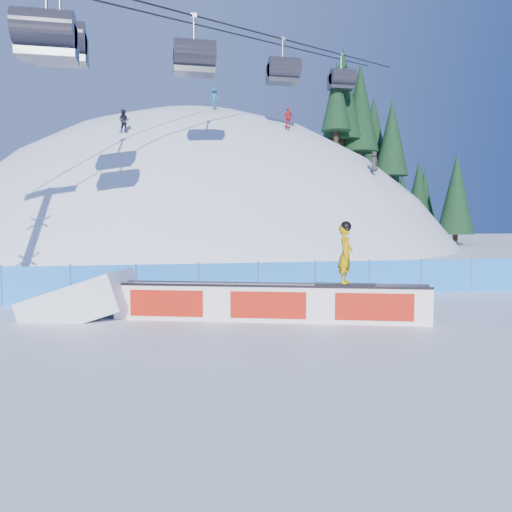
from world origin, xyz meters
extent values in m
plane|color=white|center=(0.00, 0.00, 0.00)|extent=(160.00, 160.00, 0.00)
sphere|color=white|center=(0.00, 42.00, -18.00)|extent=(64.00, 64.00, 64.00)
cylinder|color=black|center=(13.81, 43.86, 11.41)|extent=(0.50, 0.50, 1.40)
cone|color=black|center=(13.81, 43.86, 16.35)|extent=(3.82, 3.82, 8.68)
cylinder|color=black|center=(14.28, 39.80, 11.15)|extent=(0.50, 0.50, 1.40)
cone|color=black|center=(14.28, 39.80, 15.89)|extent=(3.64, 3.64, 8.27)
cylinder|color=black|center=(17.62, 45.22, 9.12)|extent=(0.50, 0.50, 1.40)
cone|color=black|center=(17.62, 45.22, 14.39)|extent=(4.11, 4.11, 9.34)
cylinder|color=black|center=(19.16, 42.03, 8.23)|extent=(0.50, 0.50, 1.40)
cone|color=black|center=(19.16, 42.03, 12.82)|extent=(3.51, 3.51, 7.98)
cylinder|color=black|center=(19.84, 45.35, 7.48)|extent=(0.50, 0.50, 1.40)
cone|color=black|center=(19.84, 45.35, 12.47)|extent=(3.86, 3.86, 8.77)
cylinder|color=black|center=(21.42, 37.35, 5.92)|extent=(0.50, 0.50, 1.40)
cone|color=black|center=(21.42, 37.35, 9.97)|extent=(3.04, 3.04, 6.91)
cylinder|color=black|center=(24.80, 40.77, 2.79)|extent=(0.50, 0.50, 1.40)
cone|color=black|center=(24.80, 40.77, 7.20)|extent=(3.35, 3.35, 7.62)
cylinder|color=black|center=(26.42, 45.94, 0.60)|extent=(0.50, 0.50, 1.40)
cone|color=black|center=(26.42, 45.94, 5.54)|extent=(3.82, 3.82, 8.68)
cylinder|color=black|center=(26.92, 39.00, 0.60)|extent=(0.50, 0.50, 1.40)
cone|color=black|center=(26.92, 39.00, 4.74)|extent=(3.11, 3.11, 7.08)
cylinder|color=black|center=(30.37, 36.50, 0.60)|extent=(0.50, 0.50, 1.40)
cone|color=black|center=(30.37, 36.50, 4.33)|extent=(2.75, 2.75, 6.26)
cylinder|color=black|center=(30.69, 42.30, 0.60)|extent=(0.50, 0.50, 1.40)
cone|color=black|center=(30.69, 42.30, 5.49)|extent=(3.78, 3.78, 8.58)
cube|color=#1E7DF5|center=(0.00, 4.50, 0.60)|extent=(22.00, 0.03, 1.20)
cylinder|color=#3C496C|center=(-9.00, 4.50, 0.65)|extent=(0.05, 0.05, 1.30)
cylinder|color=#3C496C|center=(-7.00, 4.50, 0.65)|extent=(0.05, 0.05, 1.30)
cylinder|color=#3C496C|center=(-5.00, 4.50, 0.65)|extent=(0.05, 0.05, 1.30)
cylinder|color=#3C496C|center=(-3.00, 4.50, 0.65)|extent=(0.05, 0.05, 1.30)
cylinder|color=#3C496C|center=(-1.00, 4.50, 0.65)|extent=(0.05, 0.05, 1.30)
cylinder|color=#3C496C|center=(1.00, 4.50, 0.65)|extent=(0.05, 0.05, 1.30)
cylinder|color=#3C496C|center=(3.00, 4.50, 0.65)|extent=(0.05, 0.05, 1.30)
cylinder|color=#3C496C|center=(5.00, 4.50, 0.65)|extent=(0.05, 0.05, 1.30)
cylinder|color=#3C496C|center=(7.00, 4.50, 0.65)|extent=(0.05, 0.05, 1.30)
cylinder|color=#25242C|center=(-8.75, 10.55, 10.52)|extent=(2.40, 1.50, 1.50)
cylinder|color=#25242C|center=(-2.00, 17.93, 12.36)|extent=(2.40, 1.50, 1.50)
cylinder|color=#25242C|center=(5.50, 26.13, 14.40)|extent=(2.40, 1.50, 1.50)
cylinder|color=#25242C|center=(13.75, 35.15, 16.64)|extent=(2.40, 1.50, 1.50)
cube|color=white|center=(-1.51, 0.65, 0.46)|extent=(7.94, 2.94, 0.92)
cube|color=#989AA6|center=(-1.51, 0.65, 0.94)|extent=(7.87, 2.94, 0.04)
cube|color=black|center=(-1.59, 0.39, 0.95)|extent=(7.79, 2.49, 0.06)
cube|color=black|center=(-1.43, 0.91, 0.95)|extent=(7.79, 2.49, 0.06)
cube|color=red|center=(-1.59, 0.39, 0.46)|extent=(7.40, 2.35, 0.69)
cube|color=red|center=(-1.43, 0.90, 0.46)|extent=(7.40, 2.35, 0.69)
cube|color=black|center=(0.35, 0.06, 0.99)|extent=(1.56, 0.73, 0.03)
imported|color=#D19E04|center=(0.35, 0.06, 1.76)|extent=(0.61, 0.65, 1.50)
sphere|color=black|center=(0.35, 0.06, 2.46)|extent=(0.28, 0.28, 0.28)
imported|color=black|center=(-6.52, 26.24, 9.90)|extent=(0.95, 0.84, 1.65)
imported|color=red|center=(6.41, 28.25, 11.00)|extent=(1.03, 0.60, 1.65)
imported|color=#17658A|center=(0.79, 32.11, 13.25)|extent=(1.23, 1.10, 1.65)
imported|color=#2A2A2A|center=(13.05, 26.20, 7.41)|extent=(0.75, 0.93, 1.65)
camera|label=1|loc=(-4.37, -11.85, 2.59)|focal=35.00mm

